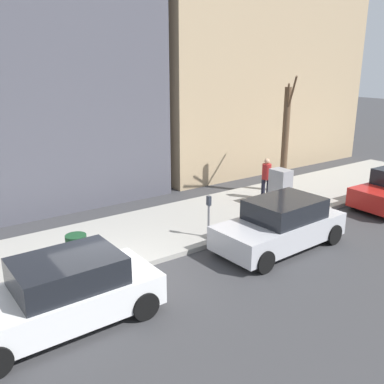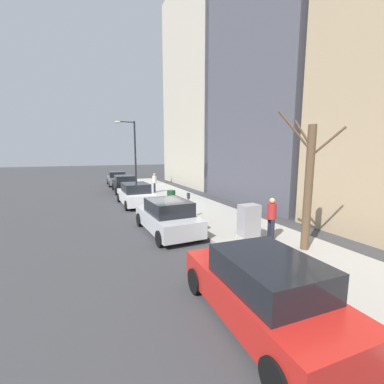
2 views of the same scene
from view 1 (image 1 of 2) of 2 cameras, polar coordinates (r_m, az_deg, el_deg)
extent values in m
plane|color=#38383A|center=(11.64, -10.71, -11.24)|extent=(120.00, 120.00, 0.00)
cube|color=#9E9B93|center=(13.29, -14.45, -7.46)|extent=(4.00, 36.00, 0.15)
cylinder|color=black|center=(17.68, 20.97, -1.08)|extent=(0.24, 0.65, 0.64)
cube|color=#B7B7BC|center=(13.24, 11.55, -5.01)|extent=(1.96, 4.27, 0.70)
cube|color=black|center=(13.17, 12.28, -2.17)|extent=(1.69, 2.26, 0.60)
cylinder|color=black|center=(11.76, 9.61, -9.14)|extent=(0.25, 0.65, 0.64)
cylinder|color=black|center=(12.85, 4.02, -6.60)|extent=(0.25, 0.65, 0.64)
cylinder|color=black|center=(14.04, 18.30, -5.37)|extent=(0.25, 0.65, 0.64)
cylinder|color=black|center=(14.96, 12.94, -3.54)|extent=(0.25, 0.65, 0.64)
cube|color=white|center=(9.78, -17.09, -13.76)|extent=(1.87, 4.23, 0.70)
cube|color=black|center=(9.53, -16.29, -10.09)|extent=(1.64, 2.23, 0.60)
cylinder|color=black|center=(9.76, -6.32, -14.81)|extent=(0.23, 0.64, 0.64)
cylinder|color=black|center=(11.08, -10.87, -10.91)|extent=(0.23, 0.64, 0.64)
cylinder|color=slate|center=(13.41, 2.23, -3.91)|extent=(0.07, 0.07, 1.05)
cube|color=#2D333D|center=(13.18, 2.26, -1.17)|extent=(0.14, 0.10, 0.30)
cube|color=#A8A399|center=(16.78, 11.54, -1.49)|extent=(0.83, 0.61, 0.18)
cube|color=#939399|center=(16.57, 11.69, 0.85)|extent=(0.75, 0.55, 1.25)
cylinder|color=brown|center=(18.25, 12.31, 6.69)|extent=(0.28, 0.28, 4.35)
cylinder|color=brown|center=(17.49, 13.20, 12.70)|extent=(0.98, 0.70, 1.38)
cylinder|color=brown|center=(18.52, 12.91, 11.77)|extent=(0.52, 0.92, 0.98)
cylinder|color=brown|center=(17.74, 12.72, 12.52)|extent=(0.46, 0.49, 0.95)
cylinder|color=#14381E|center=(11.96, -15.10, -7.57)|extent=(0.56, 0.56, 0.90)
cylinder|color=#1E1E2D|center=(17.49, 10.13, 0.44)|extent=(0.16, 0.16, 0.82)
cylinder|color=#1E1E2D|center=(17.37, 9.46, 0.36)|extent=(0.16, 0.16, 0.82)
cylinder|color=#A52323|center=(17.24, 9.92, 2.70)|extent=(0.36, 0.36, 0.62)
sphere|color=tan|center=(17.15, 9.99, 4.06)|extent=(0.22, 0.22, 0.22)
camera|label=2|loc=(20.49, 40.87, 7.62)|focal=24.00mm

